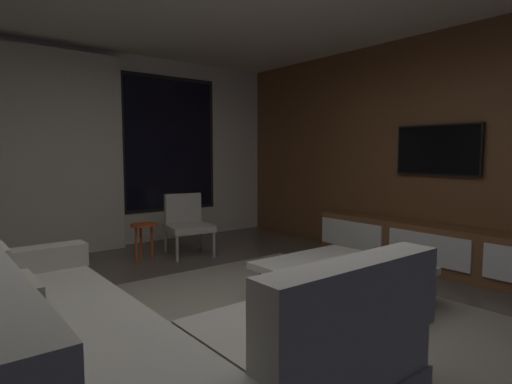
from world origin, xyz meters
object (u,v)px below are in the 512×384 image
(sectional_couch, at_px, (125,346))
(mounted_tv, at_px, (437,150))
(book_stack_on_coffee_table, at_px, (362,261))
(side_stool, at_px, (144,231))
(accent_chair_near_window, at_px, (187,221))
(media_console, at_px, (442,250))
(coffee_table, at_px, (341,284))

(sectional_couch, xyz_separation_m, mounted_tv, (3.83, 0.38, 1.06))
(book_stack_on_coffee_table, xyz_separation_m, side_stool, (-0.86, 2.59, -0.02))
(side_stool, bearing_deg, accent_chair_near_window, -0.16)
(accent_chair_near_window, relative_size, mounted_tv, 0.78)
(media_console, xyz_separation_m, mounted_tv, (0.18, 0.20, 1.10))
(coffee_table, distance_m, accent_chair_near_window, 2.51)
(coffee_table, xyz_separation_m, accent_chair_near_window, (-0.11, 2.49, 0.25))
(book_stack_on_coffee_table, relative_size, accent_chair_near_window, 0.37)
(coffee_table, distance_m, book_stack_on_coffee_table, 0.27)
(sectional_couch, height_order, mounted_tv, mounted_tv)
(accent_chair_near_window, height_order, mounted_tv, mounted_tv)
(media_console, bearing_deg, mounted_tv, 47.51)
(book_stack_on_coffee_table, height_order, media_console, media_console)
(book_stack_on_coffee_table, xyz_separation_m, accent_chair_near_window, (-0.26, 2.59, 0.04))
(accent_chair_near_window, bearing_deg, side_stool, 179.84)
(coffee_table, relative_size, book_stack_on_coffee_table, 3.99)
(book_stack_on_coffee_table, relative_size, side_stool, 0.63)
(coffee_table, distance_m, mounted_tv, 2.19)
(coffee_table, relative_size, accent_chair_near_window, 1.49)
(mounted_tv, bearing_deg, side_stool, 137.83)
(sectional_couch, bearing_deg, book_stack_on_coffee_table, 2.60)
(sectional_couch, xyz_separation_m, book_stack_on_coffee_table, (2.13, 0.10, 0.10))
(book_stack_on_coffee_table, distance_m, media_console, 1.52)
(coffee_table, height_order, side_stool, side_stool)
(sectional_couch, distance_m, side_stool, 2.98)
(side_stool, bearing_deg, coffee_table, -74.27)
(coffee_table, height_order, accent_chair_near_window, accent_chair_near_window)
(accent_chair_near_window, distance_m, media_console, 3.08)
(coffee_table, bearing_deg, accent_chair_near_window, 92.48)
(sectional_couch, distance_m, mounted_tv, 3.99)
(coffee_table, relative_size, mounted_tv, 1.16)
(coffee_table, relative_size, side_stool, 2.52)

